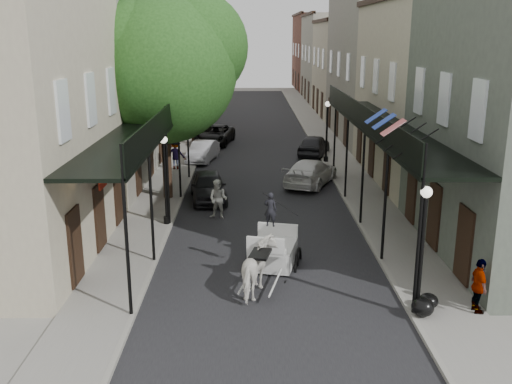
{
  "coord_description": "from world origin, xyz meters",
  "views": [
    {
      "loc": [
        -0.63,
        -16.64,
        7.74
      ],
      "look_at": [
        -0.39,
        5.53,
        1.6
      ],
      "focal_mm": 40.0,
      "sensor_mm": 36.0,
      "label": 1
    }
  ],
  "objects_px": {
    "lamppost_left": "(165,179)",
    "horse": "(259,268)",
    "lamppost_right_near": "(422,249)",
    "car_left_mid": "(203,151)",
    "car_right_far": "(314,145)",
    "pedestrian_sidewalk_left": "(176,154)",
    "lamppost_right_far": "(327,131)",
    "car_right_near": "(311,172)",
    "pedestrian_sidewalk_right": "(479,286)",
    "car_left_near": "(208,186)",
    "car_left_far": "(215,135)",
    "tree_far": "(198,63)",
    "carriage": "(275,232)",
    "tree_near": "(172,63)",
    "pedestrian_walking": "(218,199)"
  },
  "relations": [
    {
      "from": "tree_near",
      "to": "car_left_mid",
      "type": "bearing_deg",
      "value": 85.98
    },
    {
      "from": "tree_far",
      "to": "pedestrian_walking",
      "type": "relative_size",
      "value": 4.96
    },
    {
      "from": "lamppost_right_near",
      "to": "pedestrian_sidewalk_left",
      "type": "relative_size",
      "value": 2.13
    },
    {
      "from": "pedestrian_sidewalk_left",
      "to": "car_left_far",
      "type": "bearing_deg",
      "value": -100.62
    },
    {
      "from": "tree_far",
      "to": "car_left_near",
      "type": "bearing_deg",
      "value": -83.6
    },
    {
      "from": "lamppost_right_near",
      "to": "car_left_mid",
      "type": "xyz_separation_m",
      "value": [
        -7.7,
        20.68,
        -1.42
      ]
    },
    {
      "from": "lamppost_right_far",
      "to": "pedestrian_sidewalk_right",
      "type": "bearing_deg",
      "value": -85.14
    },
    {
      "from": "lamppost_right_near",
      "to": "pedestrian_sidewalk_right",
      "type": "xyz_separation_m",
      "value": [
        1.7,
        0.0,
        -1.13
      ]
    },
    {
      "from": "pedestrian_walking",
      "to": "car_left_far",
      "type": "height_order",
      "value": "pedestrian_walking"
    },
    {
      "from": "carriage",
      "to": "pedestrian_sidewalk_left",
      "type": "xyz_separation_m",
      "value": [
        -5.22,
        13.95,
        -0.11
      ]
    },
    {
      "from": "car_left_near",
      "to": "car_left_far",
      "type": "relative_size",
      "value": 0.82
    },
    {
      "from": "car_left_far",
      "to": "car_left_mid",
      "type": "bearing_deg",
      "value": -85.08
    },
    {
      "from": "carriage",
      "to": "car_right_near",
      "type": "distance_m",
      "value": 10.97
    },
    {
      "from": "car_left_far",
      "to": "carriage",
      "type": "bearing_deg",
      "value": -72.28
    },
    {
      "from": "car_left_near",
      "to": "car_left_mid",
      "type": "relative_size",
      "value": 1.06
    },
    {
      "from": "car_left_near",
      "to": "car_right_far",
      "type": "bearing_deg",
      "value": 51.32
    },
    {
      "from": "pedestrian_sidewalk_right",
      "to": "lamppost_left",
      "type": "bearing_deg",
      "value": 51.55
    },
    {
      "from": "lamppost_left",
      "to": "horse",
      "type": "xyz_separation_m",
      "value": [
        3.75,
        -6.51,
        -1.2
      ]
    },
    {
      "from": "pedestrian_sidewalk_left",
      "to": "car_left_mid",
      "type": "xyz_separation_m",
      "value": [
        1.37,
        2.68,
        -0.37
      ]
    },
    {
      "from": "tree_near",
      "to": "pedestrian_walking",
      "type": "xyz_separation_m",
      "value": [
        2.2,
        -3.16,
        -5.62
      ]
    },
    {
      "from": "tree_near",
      "to": "carriage",
      "type": "distance_m",
      "value": 10.71
    },
    {
      "from": "car_right_far",
      "to": "pedestrian_sidewalk_left",
      "type": "bearing_deg",
      "value": 43.62
    },
    {
      "from": "pedestrian_walking",
      "to": "carriage",
      "type": "bearing_deg",
      "value": -46.03
    },
    {
      "from": "carriage",
      "to": "car_left_mid",
      "type": "bearing_deg",
      "value": 116.09
    },
    {
      "from": "lamppost_right_near",
      "to": "car_right_far",
      "type": "xyz_separation_m",
      "value": [
        -0.5,
        22.36,
        -1.35
      ]
    },
    {
      "from": "lamppost_right_far",
      "to": "horse",
      "type": "relative_size",
      "value": 1.85
    },
    {
      "from": "lamppost_right_near",
      "to": "car_left_near",
      "type": "relative_size",
      "value": 0.92
    },
    {
      "from": "pedestrian_sidewalk_right",
      "to": "car_right_far",
      "type": "height_order",
      "value": "pedestrian_sidewalk_right"
    },
    {
      "from": "car_right_far",
      "to": "car_right_near",
      "type": "bearing_deg",
      "value": 99.21
    },
    {
      "from": "car_left_far",
      "to": "car_right_far",
      "type": "relative_size",
      "value": 1.21
    },
    {
      "from": "pedestrian_sidewalk_right",
      "to": "car_left_near",
      "type": "relative_size",
      "value": 0.4
    },
    {
      "from": "tree_far",
      "to": "pedestrian_sidewalk_left",
      "type": "bearing_deg",
      "value": -95.07
    },
    {
      "from": "pedestrian_sidewalk_right",
      "to": "car_right_near",
      "type": "xyz_separation_m",
      "value": [
        -3.2,
        14.77,
        -0.24
      ]
    },
    {
      "from": "tree_far",
      "to": "carriage",
      "type": "relative_size",
      "value": 3.04
    },
    {
      "from": "pedestrian_sidewalk_right",
      "to": "car_right_far",
      "type": "relative_size",
      "value": 0.39
    },
    {
      "from": "car_right_near",
      "to": "car_right_far",
      "type": "xyz_separation_m",
      "value": [
        1.0,
        7.59,
        0.02
      ]
    },
    {
      "from": "carriage",
      "to": "car_right_far",
      "type": "bearing_deg",
      "value": 92.68
    },
    {
      "from": "car_right_near",
      "to": "car_left_far",
      "type": "bearing_deg",
      "value": -40.35
    },
    {
      "from": "pedestrian_walking",
      "to": "pedestrian_sidewalk_left",
      "type": "height_order",
      "value": "pedestrian_sidewalk_left"
    },
    {
      "from": "lamppost_left",
      "to": "car_right_near",
      "type": "height_order",
      "value": "lamppost_left"
    },
    {
      "from": "car_left_near",
      "to": "car_right_near",
      "type": "distance_m",
      "value": 5.97
    },
    {
      "from": "tree_far",
      "to": "car_right_far",
      "type": "height_order",
      "value": "tree_far"
    },
    {
      "from": "tree_near",
      "to": "pedestrian_walking",
      "type": "bearing_deg",
      "value": -55.16
    },
    {
      "from": "pedestrian_sidewalk_left",
      "to": "lamppost_left",
      "type": "bearing_deg",
      "value": 96.26
    },
    {
      "from": "tree_far",
      "to": "lamppost_left",
      "type": "xyz_separation_m",
      "value": [
        0.15,
        -18.18,
        -3.79
      ]
    },
    {
      "from": "tree_far",
      "to": "lamppost_right_near",
      "type": "bearing_deg",
      "value": -72.32
    },
    {
      "from": "car_left_near",
      "to": "car_left_far",
      "type": "height_order",
      "value": "same"
    },
    {
      "from": "car_right_near",
      "to": "car_left_mid",
      "type": "bearing_deg",
      "value": -20.33
    },
    {
      "from": "car_left_near",
      "to": "car_left_far",
      "type": "distance_m",
      "value": 14.55
    },
    {
      "from": "car_right_near",
      "to": "carriage",
      "type": "bearing_deg",
      "value": 100.94
    }
  ]
}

